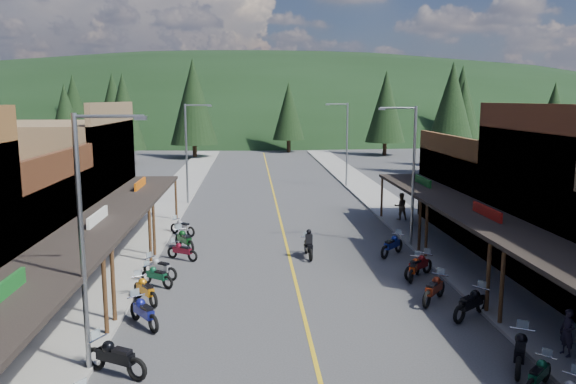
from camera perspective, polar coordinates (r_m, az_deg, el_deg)
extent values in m
plane|color=#38383A|center=(24.27, 1.20, -10.80)|extent=(220.00, 220.00, 0.00)
cube|color=gold|center=(43.55, -1.09, -1.65)|extent=(0.15, 90.00, 0.01)
cube|color=gray|center=(44.00, -12.49, -1.67)|extent=(3.40, 94.00, 0.15)
cube|color=gray|center=(44.79, 10.10, -1.40)|extent=(3.40, 94.00, 0.15)
cube|color=black|center=(17.10, -27.04, -10.04)|extent=(3.20, 10.20, 0.18)
cylinder|color=#472D19|center=(21.13, -18.09, -10.10)|extent=(0.16, 0.16, 3.00)
cube|color=#14591E|center=(17.04, -27.09, -9.40)|extent=(0.12, 3.00, 0.70)
cube|color=#3F2111|center=(26.25, -21.81, -2.88)|extent=(0.30, 9.00, 6.20)
cube|color=black|center=(25.85, -18.74, -3.11)|extent=(3.20, 9.00, 0.18)
cylinder|color=#472D19|center=(22.23, -17.33, -9.08)|extent=(0.16, 0.16, 3.00)
cylinder|color=#472D19|center=(29.57, -13.84, -4.32)|extent=(0.16, 0.16, 3.00)
cube|color=silver|center=(25.81, -18.76, -2.68)|extent=(0.12, 3.00, 0.70)
cube|color=brown|center=(36.37, -23.02, 0.96)|extent=(8.00, 10.20, 7.00)
cube|color=brown|center=(35.21, -17.15, 2.02)|extent=(0.30, 10.20, 8.20)
cube|color=black|center=(35.05, -14.76, 0.28)|extent=(3.20, 10.20, 0.18)
cylinder|color=#472D19|center=(30.72, -13.46, -3.79)|extent=(0.16, 0.16, 3.00)
cylinder|color=#472D19|center=(39.44, -11.31, -0.80)|extent=(0.16, 0.16, 3.00)
cube|color=#CC590C|center=(35.02, -14.78, 0.61)|extent=(0.12, 3.00, 0.70)
cylinder|color=#472D19|center=(22.46, 20.90, -9.09)|extent=(0.16, 0.16, 3.00)
cube|color=#562B19|center=(27.58, 22.41, -0.23)|extent=(0.30, 9.00, 8.20)
cube|color=black|center=(27.17, 19.51, -2.56)|extent=(3.20, 9.00, 0.18)
cylinder|color=#472D19|center=(23.50, 19.68, -8.20)|extent=(0.16, 0.16, 3.00)
cylinder|color=#472D19|center=(30.54, 13.89, -3.88)|extent=(0.16, 0.16, 3.00)
cube|color=#B2140F|center=(27.14, 19.54, -2.14)|extent=(0.12, 3.00, 0.70)
cube|color=#4C2D16|center=(38.03, 21.15, -0.11)|extent=(8.00, 10.20, 5.00)
cube|color=#4C2D16|center=(36.48, 15.71, 0.75)|extent=(0.30, 10.20, 6.20)
cube|color=black|center=(36.04, 13.53, 0.58)|extent=(3.20, 10.20, 0.18)
cylinder|color=#472D19|center=(31.65, 13.23, -3.39)|extent=(0.16, 0.16, 3.00)
cylinder|color=#472D19|center=(40.17, 9.51, -0.56)|extent=(0.16, 0.16, 3.00)
cube|color=#14591E|center=(36.01, 13.54, 0.89)|extent=(0.12, 3.00, 0.70)
cylinder|color=gray|center=(17.99, -20.20, -5.31)|extent=(0.16, 0.16, 8.00)
cylinder|color=gray|center=(17.18, -17.72, 7.33)|extent=(2.00, 0.10, 0.10)
cube|color=gray|center=(16.99, -14.74, 7.28)|extent=(0.35, 0.18, 0.12)
cylinder|color=gray|center=(45.19, -10.28, 3.72)|extent=(0.16, 0.16, 8.00)
cylinder|color=gray|center=(44.87, -9.14, 8.71)|extent=(2.00, 0.10, 0.10)
cube|color=gray|center=(44.80, -7.98, 8.67)|extent=(0.35, 0.18, 0.12)
cylinder|color=gray|center=(32.31, 12.61, 1.40)|extent=(0.16, 0.16, 8.00)
cylinder|color=gray|center=(31.74, 11.12, 8.38)|extent=(2.00, 0.10, 0.10)
cube|color=gray|center=(31.52, 9.52, 8.33)|extent=(0.35, 0.18, 0.12)
cylinder|color=gray|center=(53.64, 6.00, 4.71)|extent=(0.16, 0.16, 8.00)
cylinder|color=gray|center=(53.30, 5.00, 8.89)|extent=(2.00, 0.10, 0.10)
cube|color=gray|center=(53.18, 4.03, 8.85)|extent=(0.35, 0.18, 0.12)
ellipsoid|color=black|center=(157.92, -3.09, 6.41)|extent=(310.00, 140.00, 60.00)
cylinder|color=black|center=(95.54, -17.16, 4.61)|extent=(0.60, 0.60, 2.00)
cone|color=black|center=(95.26, -17.35, 8.35)|extent=(5.88, 5.88, 10.50)
cylinder|color=black|center=(81.41, -9.45, 4.13)|extent=(0.60, 0.60, 2.00)
cone|color=black|center=(81.08, -9.59, 9.06)|extent=(6.72, 6.72, 12.00)
cylinder|color=black|center=(89.19, 0.07, 4.71)|extent=(0.60, 0.60, 2.00)
cone|color=black|center=(88.91, 0.07, 8.25)|extent=(5.04, 5.04, 9.00)
cylinder|color=black|center=(85.39, 9.79, 4.36)|extent=(0.60, 0.60, 2.00)
cone|color=black|center=(85.08, 9.91, 8.56)|extent=(5.88, 5.88, 10.50)
cylinder|color=black|center=(101.57, 17.03, 4.88)|extent=(0.60, 0.60, 2.00)
cone|color=black|center=(101.30, 17.22, 8.83)|extent=(6.72, 6.72, 12.00)
cylinder|color=black|center=(99.37, 25.17, 4.30)|extent=(0.60, 0.60, 2.00)
cone|color=black|center=(99.11, 25.40, 7.47)|extent=(5.04, 5.04, 9.00)
cylinder|color=black|center=(103.40, -20.73, 4.76)|extent=(0.60, 0.60, 2.00)
cone|color=black|center=(103.14, -20.94, 8.22)|extent=(5.88, 5.88, 10.50)
cylinder|color=black|center=(66.21, -21.38, 2.40)|extent=(0.60, 0.60, 2.00)
cone|color=black|center=(65.83, -21.64, 6.72)|extent=(4.48, 4.48, 8.00)
cylinder|color=black|center=(72.89, 17.15, 3.22)|extent=(0.60, 0.60, 2.00)
cone|color=black|center=(72.54, 17.36, 7.46)|extent=(4.93, 4.93, 8.80)
cylinder|color=black|center=(74.79, -16.16, 3.42)|extent=(0.60, 0.60, 2.00)
cone|color=black|center=(74.44, -16.37, 7.86)|extent=(5.38, 5.38, 9.60)
cylinder|color=black|center=(64.97, 16.04, 2.56)|extent=(0.60, 0.60, 2.00)
cone|color=black|center=(64.56, 16.29, 8.03)|extent=(5.82, 5.82, 10.40)
imported|color=black|center=(20.78, 26.52, -12.64)|extent=(0.49, 0.64, 1.58)
imported|color=brown|center=(39.42, 11.38, -1.42)|extent=(0.93, 0.57, 1.87)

